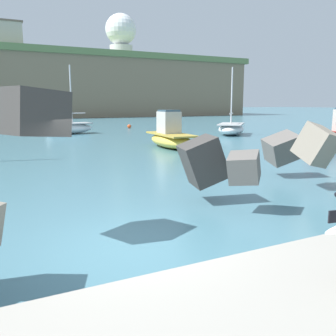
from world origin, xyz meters
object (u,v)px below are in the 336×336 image
(boat_near_centre, at_px, (69,128))
(mooring_buoy_inner, at_px, (129,126))
(radar_dome, at_px, (121,34))
(boat_near_left, at_px, (171,136))
(boat_far_left, at_px, (231,129))

(boat_near_centre, bearing_deg, mooring_buoy_inner, 31.86)
(mooring_buoy_inner, xyz_separation_m, radar_dome, (14.81, 42.84, 17.98))
(boat_near_left, bearing_deg, mooring_buoy_inner, 77.00)
(boat_near_left, distance_m, boat_near_centre, 14.04)
(boat_near_left, xyz_separation_m, mooring_buoy_inner, (4.25, 18.42, -0.51))
(boat_far_left, relative_size, mooring_buoy_inner, 13.32)
(radar_dome, bearing_deg, boat_near_left, -107.28)
(boat_near_centre, height_order, boat_far_left, boat_near_centre)
(boat_near_centre, distance_m, radar_dome, 55.60)
(boat_near_centre, xyz_separation_m, radar_dome, (22.57, 47.66, 17.64))
(boat_far_left, bearing_deg, boat_near_left, -146.75)
(mooring_buoy_inner, bearing_deg, boat_near_centre, -148.14)
(boat_near_left, height_order, radar_dome, radar_dome)
(boat_near_left, xyz_separation_m, boat_far_left, (9.22, 6.05, -0.17))
(mooring_buoy_inner, bearing_deg, radar_dome, 70.93)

